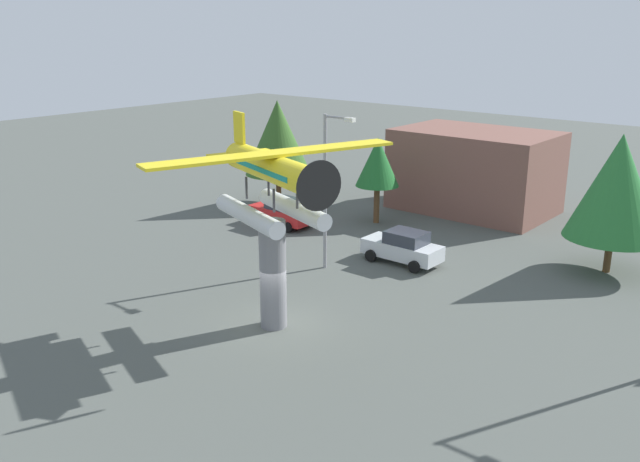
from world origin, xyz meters
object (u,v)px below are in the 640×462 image
tree_center_back (617,187)px  tree_east (378,162)px  car_mid_silver (403,247)px  storefront_building (475,171)px  floatplane_monument (272,180)px  tree_west (278,138)px  display_pedestal (273,274)px  car_near_red (282,212)px  streetlight_primary (328,181)px

tree_center_back → tree_east: bearing=-179.1°
car_mid_silver → storefront_building: storefront_building is taller
floatplane_monument → car_mid_silver: (-0.30, 10.04, -5.37)m
tree_east → tree_center_back: 14.16m
floatplane_monument → tree_east: 16.56m
tree_west → tree_center_back: (22.02, 0.83, -0.24)m
floatplane_monument → tree_center_back: floatplane_monument is taller
display_pedestal → car_near_red: 14.78m
display_pedestal → car_near_red: bearing=131.6°
floatplane_monument → car_near_red: floatplane_monument is taller
display_pedestal → tree_west: tree_west is taller
car_mid_silver → tree_east: (-5.46, 5.30, 2.98)m
tree_west → tree_center_back: tree_west is taller
car_near_red → tree_east: (4.13, 4.29, 2.98)m
streetlight_primary → tree_center_back: (11.17, 8.70, -0.16)m
floatplane_monument → tree_west: 20.14m
tree_east → car_mid_silver: bearing=-44.2°
car_near_red → tree_west: 6.47m
car_near_red → car_mid_silver: 9.65m
display_pedestal → tree_center_back: 17.83m
display_pedestal → car_near_red: display_pedestal is taller
display_pedestal → tree_east: bearing=110.2°
streetlight_primary → tree_east: streetlight_primary is taller
floatplane_monument → tree_center_back: (8.39, 15.56, -1.83)m
streetlight_primary → tree_center_back: size_ratio=1.12×
storefront_building → tree_center_back: tree_center_back is taller
streetlight_primary → tree_east: bearing=109.3°
car_mid_silver → tree_west: size_ratio=0.59×
display_pedestal → storefront_building: (-2.44, 22.00, 0.39)m
display_pedestal → tree_center_back: (8.51, 15.52, 2.13)m
streetlight_primary → storefront_building: 15.30m
storefront_building → tree_west: size_ratio=1.40×
car_mid_silver → tree_west: bearing=-19.4°
floatplane_monument → car_mid_silver: bearing=110.6°
streetlight_primary → tree_east: 9.01m
car_near_red → streetlight_primary: size_ratio=0.53×
car_near_red → storefront_building: size_ratio=0.42×
streetlight_primary → tree_center_back: bearing=37.9°
tree_west → tree_east: size_ratio=1.33×
display_pedestal → tree_center_back: size_ratio=0.65×
storefront_building → tree_east: (-3.20, -6.70, 1.19)m
display_pedestal → streetlight_primary: size_ratio=0.58×
streetlight_primary → tree_west: (-10.85, 7.87, 0.08)m
tree_east → tree_west: bearing=-175.6°
storefront_building → tree_east: size_ratio=1.85×
car_mid_silver → floatplane_monument: bearing=91.7°
car_near_red → tree_east: tree_east is taller
tree_east → streetlight_primary: bearing=-70.7°
car_mid_silver → car_near_red: bearing=-6.0°
tree_center_back → display_pedestal: bearing=-118.7°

